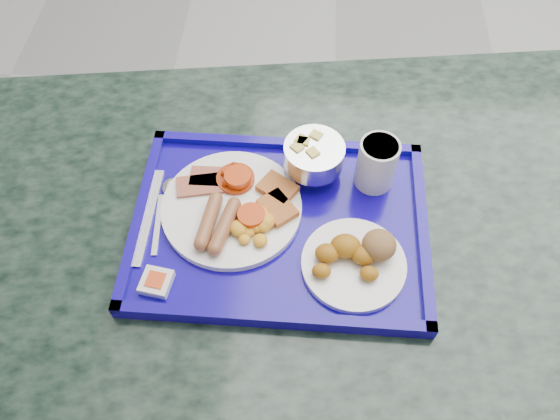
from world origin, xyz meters
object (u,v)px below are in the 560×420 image
object	(u,v)px
main_plate	(236,207)
bread_plate	(357,258)
juice_cup	(377,162)
tray	(280,225)
fruit_bowl	(313,156)
table	(294,283)

from	to	relation	value
main_plate	bread_plate	size ratio (longest dim) A/B	1.43
main_plate	juice_cup	distance (m)	0.25
tray	fruit_bowl	xyz separation A→B (m)	(0.05, 0.11, 0.05)
juice_cup	bread_plate	bearing A→B (deg)	-101.25
tray	juice_cup	bearing A→B (deg)	32.28
fruit_bowl	juice_cup	bearing A→B (deg)	-6.20
table	main_plate	size ratio (longest dim) A/B	5.69
table	tray	xyz separation A→B (m)	(-0.03, 0.00, 0.21)
fruit_bowl	main_plate	bearing A→B (deg)	-144.00
tray	main_plate	bearing A→B (deg)	165.65
fruit_bowl	juice_cup	world-z (taller)	juice_cup
tray	bread_plate	world-z (taller)	bread_plate
tray	bread_plate	bearing A→B (deg)	-28.16
bread_plate	juice_cup	size ratio (longest dim) A/B	1.76
table	main_plate	bearing A→B (deg)	168.09
fruit_bowl	bread_plate	bearing A→B (deg)	-67.41
fruit_bowl	juice_cup	size ratio (longest dim) A/B	1.11
tray	main_plate	distance (m)	0.08
bread_plate	fruit_bowl	size ratio (longest dim) A/B	1.59
tray	juice_cup	size ratio (longest dim) A/B	5.22
bread_plate	juice_cup	bearing A→B (deg)	78.75
table	fruit_bowl	size ratio (longest dim) A/B	12.94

